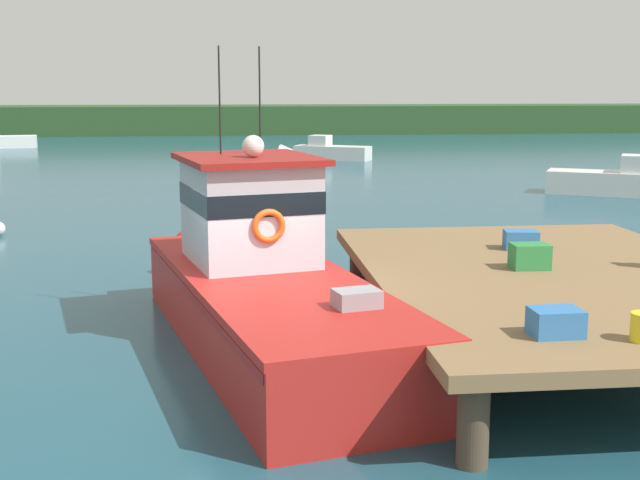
# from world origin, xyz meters

# --- Properties ---
(ground_plane) EXTENTS (200.00, 200.00, 0.00)m
(ground_plane) POSITION_xyz_m (0.00, 0.00, 0.00)
(ground_plane) COLOR #1E4C5B
(dock) EXTENTS (6.00, 9.00, 1.20)m
(dock) POSITION_xyz_m (4.80, 0.00, 1.07)
(dock) COLOR #4C3D2D
(dock) RESTS_ON ground
(main_fishing_boat) EXTENTS (4.37, 9.95, 4.80)m
(main_fishing_boat) POSITION_xyz_m (0.07, 0.78, 1.01)
(main_fishing_boat) COLOR red
(main_fishing_boat) RESTS_ON ground
(crate_stack_mid_dock) EXTENTS (0.61, 0.45, 0.33)m
(crate_stack_mid_dock) POSITION_xyz_m (3.43, -3.26, 1.37)
(crate_stack_mid_dock) COLOR #3370B2
(crate_stack_mid_dock) RESTS_ON dock
(crate_single_by_cleat) EXTENTS (0.61, 0.45, 0.41)m
(crate_single_by_cleat) POSITION_xyz_m (4.44, 0.38, 1.41)
(crate_single_by_cleat) COLOR #2D8442
(crate_single_by_cleat) RESTS_ON dock
(crate_single_far) EXTENTS (0.66, 0.53, 0.34)m
(crate_single_far) POSITION_xyz_m (4.88, 2.01, 1.37)
(crate_single_far) COLOR #3370B2
(crate_single_far) RESTS_ON dock
(moored_boat_far_right) EXTENTS (5.22, 3.43, 1.36)m
(moored_boat_far_right) POSITION_xyz_m (5.11, 34.67, 0.47)
(moored_boat_far_right) COLOR silver
(moored_boat_far_right) RESTS_ON ground
(moored_boat_mid_harbor) EXTENTS (5.96, 3.93, 1.55)m
(moored_boat_mid_harbor) POSITION_xyz_m (14.64, 17.78, 0.53)
(moored_boat_mid_harbor) COLOR silver
(moored_boat_mid_harbor) RESTS_ON ground
(mooring_buoy_outer) EXTENTS (0.49, 0.49, 0.49)m
(mooring_buoy_outer) POSITION_xyz_m (1.31, 8.80, 0.25)
(mooring_buoy_outer) COLOR silver
(mooring_buoy_outer) RESTS_ON ground
(far_shoreline) EXTENTS (120.00, 8.00, 2.40)m
(far_shoreline) POSITION_xyz_m (0.00, 62.00, 1.20)
(far_shoreline) COLOR #284723
(far_shoreline) RESTS_ON ground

